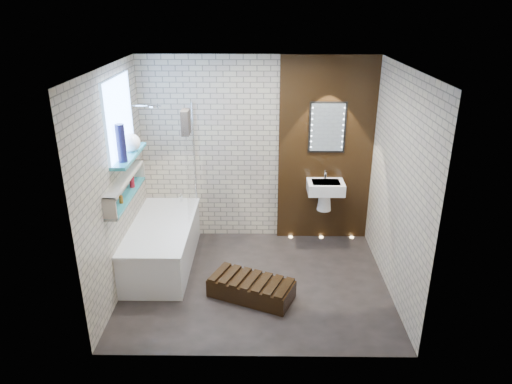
{
  "coord_description": "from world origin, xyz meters",
  "views": [
    {
      "loc": [
        0.06,
        -4.95,
        3.24
      ],
      "look_at": [
        0.0,
        0.15,
        1.15
      ],
      "focal_mm": 32.95,
      "sensor_mm": 36.0,
      "label": 1
    }
  ],
  "objects_px": {
    "bathtub": "(163,244)",
    "walnut_step": "(251,289)",
    "led_mirror": "(327,128)",
    "bath_screen": "(190,161)",
    "washbasin": "(325,191)"
  },
  "relations": [
    {
      "from": "bathtub",
      "to": "bath_screen",
      "type": "relative_size",
      "value": 1.24
    },
    {
      "from": "bath_screen",
      "to": "washbasin",
      "type": "distance_m",
      "value": 1.89
    },
    {
      "from": "bath_screen",
      "to": "walnut_step",
      "type": "relative_size",
      "value": 1.45
    },
    {
      "from": "bathtub",
      "to": "washbasin",
      "type": "xyz_separation_m",
      "value": [
        2.17,
        0.62,
        0.5
      ]
    },
    {
      "from": "bathtub",
      "to": "led_mirror",
      "type": "distance_m",
      "value": 2.68
    },
    {
      "from": "bathtub",
      "to": "bath_screen",
      "type": "distance_m",
      "value": 1.14
    },
    {
      "from": "bathtub",
      "to": "washbasin",
      "type": "height_order",
      "value": "washbasin"
    },
    {
      "from": "bath_screen",
      "to": "led_mirror",
      "type": "height_order",
      "value": "led_mirror"
    },
    {
      "from": "washbasin",
      "to": "walnut_step",
      "type": "height_order",
      "value": "washbasin"
    },
    {
      "from": "washbasin",
      "to": "led_mirror",
      "type": "relative_size",
      "value": 0.83
    },
    {
      "from": "bathtub",
      "to": "led_mirror",
      "type": "height_order",
      "value": "led_mirror"
    },
    {
      "from": "bathtub",
      "to": "bath_screen",
      "type": "xyz_separation_m",
      "value": [
        0.35,
        0.44,
        0.99
      ]
    },
    {
      "from": "walnut_step",
      "to": "bathtub",
      "type": "bearing_deg",
      "value": 147.42
    },
    {
      "from": "bathtub",
      "to": "walnut_step",
      "type": "distance_m",
      "value": 1.41
    },
    {
      "from": "bathtub",
      "to": "walnut_step",
      "type": "relative_size",
      "value": 1.8
    }
  ]
}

